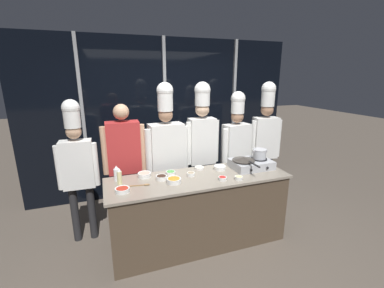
# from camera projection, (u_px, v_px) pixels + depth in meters

# --- Properties ---
(ground_plane) EXTENTS (24.00, 24.00, 0.00)m
(ground_plane) POSITION_uv_depth(u_px,v_px,m) (198.00, 241.00, 3.34)
(ground_plane) COLOR brown
(window_wall_back) EXTENTS (4.67, 0.09, 2.70)m
(window_wall_back) POSITION_uv_depth(u_px,v_px,m) (165.00, 118.00, 4.51)
(window_wall_back) COLOR black
(window_wall_back) RESTS_ON ground_plane
(demo_counter) EXTENTS (2.21, 0.70, 0.90)m
(demo_counter) POSITION_uv_depth(u_px,v_px,m) (199.00, 210.00, 3.22)
(demo_counter) COLOR #4C3D2D
(demo_counter) RESTS_ON ground_plane
(portable_stove) EXTENTS (0.52, 0.39, 0.12)m
(portable_stove) POSITION_uv_depth(u_px,v_px,m) (251.00, 164.00, 3.39)
(portable_stove) COLOR #B2B5BA
(portable_stove) RESTS_ON demo_counter
(frying_pan) EXTENTS (0.30, 0.52, 0.04)m
(frying_pan) POSITION_uv_depth(u_px,v_px,m) (244.00, 159.00, 3.33)
(frying_pan) COLOR #38332D
(frying_pan) RESTS_ON portable_stove
(stock_pot) EXTENTS (0.20, 0.18, 0.13)m
(stock_pot) POSITION_uv_depth(u_px,v_px,m) (259.00, 154.00, 3.40)
(stock_pot) COLOR #B7BABF
(stock_pot) RESTS_ON portable_stove
(squeeze_bottle_oil) EXTENTS (0.05, 0.05, 0.20)m
(squeeze_bottle_oil) POSITION_uv_depth(u_px,v_px,m) (119.00, 176.00, 2.88)
(squeeze_bottle_oil) COLOR beige
(squeeze_bottle_oil) RESTS_ON demo_counter
(squeeze_bottle_clear) EXTENTS (0.07, 0.07, 0.18)m
(squeeze_bottle_clear) POSITION_uv_depth(u_px,v_px,m) (117.00, 173.00, 2.98)
(squeeze_bottle_clear) COLOR white
(squeeze_bottle_clear) RESTS_ON demo_counter
(prep_bowl_bell_pepper) EXTENTS (0.10, 0.10, 0.04)m
(prep_bowl_bell_pepper) POSITION_uv_depth(u_px,v_px,m) (222.00, 178.00, 3.01)
(prep_bowl_bell_pepper) COLOR white
(prep_bowl_bell_pepper) RESTS_ON demo_counter
(prep_bowl_mushrooms) EXTENTS (0.10, 0.10, 0.04)m
(prep_bowl_mushrooms) POSITION_uv_depth(u_px,v_px,m) (191.00, 174.00, 3.14)
(prep_bowl_mushrooms) COLOR white
(prep_bowl_mushrooms) RESTS_ON demo_counter
(prep_bowl_carrots) EXTENTS (0.17, 0.17, 0.06)m
(prep_bowl_carrots) POSITION_uv_depth(u_px,v_px,m) (174.00, 180.00, 2.93)
(prep_bowl_carrots) COLOR white
(prep_bowl_carrots) RESTS_ON demo_counter
(prep_bowl_noodles) EXTENTS (0.12, 0.12, 0.03)m
(prep_bowl_noodles) POSITION_uv_depth(u_px,v_px,m) (199.00, 168.00, 3.36)
(prep_bowl_noodles) COLOR white
(prep_bowl_noodles) RESTS_ON demo_counter
(prep_bowl_bean_sprouts) EXTENTS (0.16, 0.16, 0.05)m
(prep_bowl_bean_sprouts) POSITION_uv_depth(u_px,v_px,m) (220.00, 167.00, 3.34)
(prep_bowl_bean_sprouts) COLOR white
(prep_bowl_bean_sprouts) RESTS_ON demo_counter
(prep_bowl_ginger) EXTENTS (0.10, 0.10, 0.04)m
(prep_bowl_ginger) POSITION_uv_depth(u_px,v_px,m) (239.00, 178.00, 3.02)
(prep_bowl_ginger) COLOR white
(prep_bowl_ginger) RESTS_ON demo_counter
(prep_bowl_scallions) EXTENTS (0.12, 0.12, 0.04)m
(prep_bowl_scallions) POSITION_uv_depth(u_px,v_px,m) (171.00, 172.00, 3.19)
(prep_bowl_scallions) COLOR white
(prep_bowl_scallions) RESTS_ON demo_counter
(prep_bowl_chili_flakes) EXTENTS (0.16, 0.16, 0.05)m
(prep_bowl_chili_flakes) POSITION_uv_depth(u_px,v_px,m) (122.00, 190.00, 2.70)
(prep_bowl_chili_flakes) COLOR white
(prep_bowl_chili_flakes) RESTS_ON demo_counter
(prep_bowl_soy_glaze) EXTENTS (0.13, 0.13, 0.05)m
(prep_bowl_soy_glaze) POSITION_uv_depth(u_px,v_px,m) (161.00, 177.00, 3.02)
(prep_bowl_soy_glaze) COLOR white
(prep_bowl_soy_glaze) RESTS_ON demo_counter
(prep_bowl_shrimp) EXTENTS (0.16, 0.16, 0.06)m
(prep_bowl_shrimp) POSITION_uv_depth(u_px,v_px,m) (144.00, 175.00, 3.10)
(prep_bowl_shrimp) COLOR white
(prep_bowl_shrimp) RESTS_ON demo_counter
(serving_spoon_slotted) EXTENTS (0.22, 0.06, 0.02)m
(serving_spoon_slotted) POSITION_uv_depth(u_px,v_px,m) (144.00, 185.00, 2.87)
(serving_spoon_slotted) COLOR olive
(serving_spoon_slotted) RESTS_ON demo_counter
(chef_head) EXTENTS (0.48, 0.20, 1.83)m
(chef_head) POSITION_uv_depth(u_px,v_px,m) (77.00, 161.00, 3.13)
(chef_head) COLOR #232326
(chef_head) RESTS_ON ground_plane
(person_guest) EXTENTS (0.56, 0.22, 1.74)m
(person_guest) POSITION_uv_depth(u_px,v_px,m) (124.00, 156.00, 3.37)
(person_guest) COLOR #232326
(person_guest) RESTS_ON ground_plane
(chef_sous) EXTENTS (0.61, 0.28, 2.01)m
(chef_sous) POSITION_uv_depth(u_px,v_px,m) (166.00, 147.00, 3.53)
(chef_sous) COLOR #232326
(chef_sous) RESTS_ON ground_plane
(chef_line) EXTENTS (0.50, 0.22, 2.01)m
(chef_line) POSITION_uv_depth(u_px,v_px,m) (202.00, 138.00, 3.71)
(chef_line) COLOR #2D3856
(chef_line) RESTS_ON ground_plane
(chef_pastry) EXTENTS (0.53, 0.27, 1.87)m
(chef_pastry) POSITION_uv_depth(u_px,v_px,m) (236.00, 144.00, 3.88)
(chef_pastry) COLOR #4C4C51
(chef_pastry) RESTS_ON ground_plane
(chef_apprentice) EXTENTS (0.50, 0.25, 2.00)m
(chef_apprentice) POSITION_uv_depth(u_px,v_px,m) (265.00, 134.00, 4.05)
(chef_apprentice) COLOR #4C4C51
(chef_apprentice) RESTS_ON ground_plane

